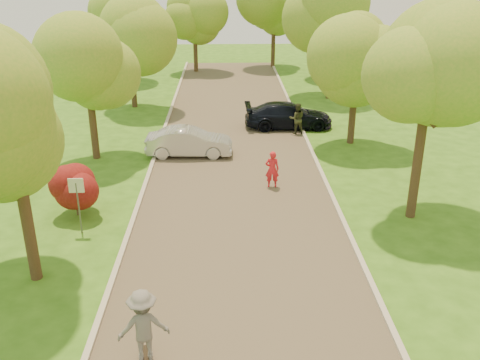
{
  "coord_description": "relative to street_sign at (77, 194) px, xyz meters",
  "views": [
    {
      "loc": [
        -0.44,
        -13.66,
        9.45
      ],
      "look_at": [
        0.11,
        5.78,
        1.3
      ],
      "focal_mm": 40.0,
      "sensor_mm": 36.0,
      "label": 1
    }
  ],
  "objects": [
    {
      "name": "road",
      "position": [
        5.8,
        4.0,
        -1.56
      ],
      "size": [
        8.0,
        60.0,
        0.01
      ],
      "primitive_type": "cube",
      "color": "#4C4438",
      "rests_on": "ground"
    },
    {
      "name": "curb_left",
      "position": [
        1.75,
        4.0,
        -1.5
      ],
      "size": [
        0.18,
        60.0,
        0.12
      ],
      "primitive_type": "cube",
      "color": "#B2AD9E",
      "rests_on": "ground"
    },
    {
      "name": "dark_sedan",
      "position": [
        9.1,
        12.93,
        -0.82
      ],
      "size": [
        5.2,
        2.19,
        1.5
      ],
      "primitive_type": "imported",
      "rotation": [
        0.0,
        0.0,
        1.59
      ],
      "color": "black",
      "rests_on": "ground"
    },
    {
      "name": "silver_sedan",
      "position": [
        3.5,
        8.24,
        -0.84
      ],
      "size": [
        4.4,
        1.6,
        1.44
      ],
      "primitive_type": "imported",
      "rotation": [
        0.0,
        0.0,
        1.55
      ],
      "color": "#B5B6BA",
      "rests_on": "ground"
    },
    {
      "name": "red_shrub",
      "position": [
        -0.5,
        1.5,
        -0.47
      ],
      "size": [
        1.7,
        1.7,
        1.95
      ],
      "color": "#382619",
      "rests_on": "ground"
    },
    {
      "name": "ground",
      "position": [
        5.8,
        -4.0,
        -1.56
      ],
      "size": [
        100.0,
        100.0,
        0.0
      ],
      "primitive_type": "plane",
      "color": "#316417",
      "rests_on": "ground"
    },
    {
      "name": "tree_l_far",
      "position": [
        -0.59,
        18.0,
        3.9
      ],
      "size": [
        4.92,
        4.8,
        7.79
      ],
      "color": "#382619",
      "rests_on": "ground"
    },
    {
      "name": "tree_r_midb",
      "position": [
        12.4,
        10.0,
        3.32
      ],
      "size": [
        4.51,
        4.4,
        7.01
      ],
      "color": "#382619",
      "rests_on": "ground"
    },
    {
      "name": "longboard",
      "position": [
        3.3,
        -6.95,
        -1.45
      ],
      "size": [
        0.49,
        1.05,
        0.12
      ],
      "rotation": [
        0.0,
        0.0,
        3.35
      ],
      "color": "black",
      "rests_on": "ground"
    },
    {
      "name": "street_sign",
      "position": [
        0.0,
        0.0,
        0.0
      ],
      "size": [
        0.55,
        0.06,
        2.17
      ],
      "color": "#59595E",
      "rests_on": "ground"
    },
    {
      "name": "tree_l_midb",
      "position": [
        -1.01,
        8.0,
        3.02
      ],
      "size": [
        4.3,
        4.2,
        6.62
      ],
      "color": "#382619",
      "rests_on": "ground"
    },
    {
      "name": "skateboarder",
      "position": [
        3.3,
        -6.95,
        -0.45
      ],
      "size": [
        1.4,
        0.98,
        1.98
      ],
      "primitive_type": "imported",
      "rotation": [
        0.0,
        0.0,
        3.35
      ],
      "color": "slate",
      "rests_on": "longboard"
    },
    {
      "name": "tree_bg_c",
      "position": [
        3.01,
        30.0,
        3.46
      ],
      "size": [
        4.92,
        4.8,
        7.33
      ],
      "color": "#382619",
      "rests_on": "ground"
    },
    {
      "name": "tree_l_mida",
      "position": [
        -0.5,
        -3.0,
        3.61
      ],
      "size": [
        4.71,
        4.6,
        7.39
      ],
      "color": "#382619",
      "rests_on": "ground"
    },
    {
      "name": "person_striped",
      "position": [
        7.39,
        4.04,
        -0.73
      ],
      "size": [
        0.62,
        0.41,
        1.68
      ],
      "primitive_type": "imported",
      "rotation": [
        0.0,
        0.0,
        3.12
      ],
      "color": "red",
      "rests_on": "ground"
    },
    {
      "name": "tree_bg_a",
      "position": [
        -2.98,
        26.0,
        3.75
      ],
      "size": [
        5.12,
        5.0,
        7.72
      ],
      "color": "#382619",
      "rests_on": "ground"
    },
    {
      "name": "tree_r_far",
      "position": [
        13.03,
        20.0,
        4.27
      ],
      "size": [
        5.33,
        5.2,
        8.34
      ],
      "color": "#382619",
      "rests_on": "ground"
    },
    {
      "name": "tree_bg_b",
      "position": [
        14.02,
        28.0,
        3.97
      ],
      "size": [
        5.12,
        5.0,
        7.95
      ],
      "color": "#382619",
      "rests_on": "ground"
    },
    {
      "name": "curb_right",
      "position": [
        9.85,
        4.0,
        -1.5
      ],
      "size": [
        0.18,
        60.0,
        0.12
      ],
      "primitive_type": "cube",
      "color": "#B2AD9E",
      "rests_on": "ground"
    },
    {
      "name": "person_olive",
      "position": [
        9.45,
        11.73,
        -0.67
      ],
      "size": [
        0.88,
        0.7,
        1.78
      ],
      "primitive_type": "imported",
      "rotation": [
        0.0,
        0.0,
        3.17
      ],
      "color": "#313721",
      "rests_on": "ground"
    },
    {
      "name": "tree_bg_d",
      "position": [
        10.02,
        32.0,
        3.75
      ],
      "size": [
        5.12,
        5.0,
        7.72
      ],
      "color": "#382619",
      "rests_on": "ground"
    },
    {
      "name": "tree_r_mida",
      "position": [
        12.82,
        1.0,
        3.97
      ],
      "size": [
        5.13,
        5.0,
        7.95
      ],
      "color": "#382619",
      "rests_on": "ground"
    }
  ]
}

